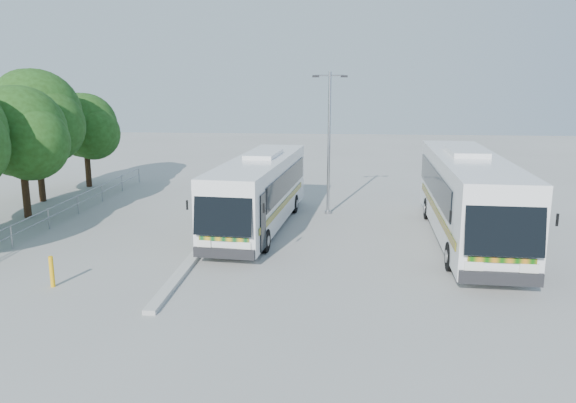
# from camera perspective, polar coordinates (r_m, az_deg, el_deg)

# --- Properties ---
(ground) EXTENTS (100.00, 100.00, 0.00)m
(ground) POSITION_cam_1_polar(r_m,az_deg,el_deg) (22.15, -3.29, -5.44)
(ground) COLOR #9C9C97
(ground) RESTS_ON ground
(kerb_divider) EXTENTS (0.40, 16.00, 0.15)m
(kerb_divider) POSITION_cam_1_polar(r_m,az_deg,el_deg) (24.42, -7.98, -3.66)
(kerb_divider) COLOR #B2B2AD
(kerb_divider) RESTS_ON ground
(railing) EXTENTS (0.06, 22.00, 1.00)m
(railing) POSITION_cam_1_polar(r_m,az_deg,el_deg) (28.73, -22.26, -0.68)
(railing) COLOR gray
(railing) RESTS_ON ground
(tree_far_c) EXTENTS (4.97, 4.69, 6.49)m
(tree_far_c) POSITION_cam_1_polar(r_m,az_deg,el_deg) (30.18, -25.48, 6.41)
(tree_far_c) COLOR #382314
(tree_far_c) RESTS_ON ground
(tree_far_d) EXTENTS (5.62, 5.30, 7.33)m
(tree_far_d) POSITION_cam_1_polar(r_m,az_deg,el_deg) (33.94, -24.19, 8.00)
(tree_far_d) COLOR #382314
(tree_far_d) RESTS_ON ground
(tree_far_e) EXTENTS (4.54, 4.28, 5.92)m
(tree_far_e) POSITION_cam_1_polar(r_m,az_deg,el_deg) (37.71, -19.86, 7.25)
(tree_far_e) COLOR #382314
(tree_far_e) RESTS_ON ground
(coach_main) EXTENTS (3.43, 11.74, 3.21)m
(coach_main) POSITION_cam_1_polar(r_m,az_deg,el_deg) (25.73, -2.94, 1.13)
(coach_main) COLOR silver
(coach_main) RESTS_ON ground
(coach_adjacent) EXTENTS (3.27, 13.03, 3.58)m
(coach_adjacent) POSITION_cam_1_polar(r_m,az_deg,el_deg) (24.78, 17.81, 0.60)
(coach_adjacent) COLOR silver
(coach_adjacent) RESTS_ON ground
(lamppost) EXTENTS (1.72, 0.58, 7.11)m
(lamppost) POSITION_cam_1_polar(r_m,az_deg,el_deg) (28.13, 4.19, 6.53)
(lamppost) COLOR #94979C
(lamppost) RESTS_ON ground
(bollard) EXTENTS (0.15, 0.15, 1.06)m
(bollard) POSITION_cam_1_polar(r_m,az_deg,el_deg) (20.23, -22.87, -6.59)
(bollard) COLOR #EAA60D
(bollard) RESTS_ON ground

